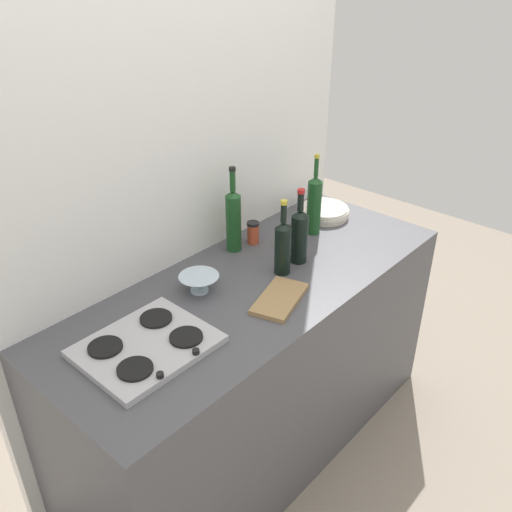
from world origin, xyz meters
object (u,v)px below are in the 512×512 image
object	(u,v)px
plate_stack	(324,212)
wine_bottle_leftmost	(283,246)
wine_bottle_rightmost	(233,219)
wine_bottle_mid_left	(299,234)
stovetop_hob	(147,346)
condiment_jar_rear	(253,232)
cutting_board	(280,299)
mixing_bowl	(199,283)
wine_bottle_mid_right	(314,204)
condiment_jar_front	(288,237)

from	to	relation	value
plate_stack	wine_bottle_leftmost	bearing A→B (deg)	-161.81
wine_bottle_leftmost	wine_bottle_rightmost	bearing A→B (deg)	88.05
wine_bottle_mid_left	stovetop_hob	bearing A→B (deg)	178.82
condiment_jar_rear	plate_stack	bearing A→B (deg)	-10.56
wine_bottle_rightmost	cutting_board	distance (m)	0.47
stovetop_hob	condiment_jar_rear	world-z (taller)	condiment_jar_rear
mixing_bowl	plate_stack	bearing A→B (deg)	1.97
wine_bottle_mid_right	cutting_board	size ratio (longest dim) A/B	1.44
stovetop_hob	cutting_board	xyz separation A→B (m)	(0.52, -0.15, -0.01)
stovetop_hob	wine_bottle_rightmost	xyz separation A→B (m)	(0.69, 0.26, 0.14)
stovetop_hob	wine_bottle_rightmost	world-z (taller)	wine_bottle_rightmost
stovetop_hob	mixing_bowl	bearing A→B (deg)	19.37
wine_bottle_mid_right	stovetop_hob	bearing A→B (deg)	-174.83
stovetop_hob	cutting_board	world-z (taller)	stovetop_hob
wine_bottle_rightmost	condiment_jar_rear	xyz separation A→B (m)	(0.10, -0.02, -0.10)
cutting_board	wine_bottle_leftmost	bearing A→B (deg)	36.81
wine_bottle_rightmost	cutting_board	size ratio (longest dim) A/B	1.45
plate_stack	condiment_jar_front	size ratio (longest dim) A/B	2.53
cutting_board	wine_bottle_mid_left	bearing A→B (deg)	25.01
condiment_jar_rear	cutting_board	bearing A→B (deg)	-125.73
wine_bottle_mid_left	wine_bottle_mid_right	size ratio (longest dim) A/B	0.86
wine_bottle_leftmost	condiment_jar_rear	world-z (taller)	wine_bottle_leftmost
condiment_jar_front	cutting_board	world-z (taller)	condiment_jar_front
wine_bottle_mid_right	mixing_bowl	xyz separation A→B (m)	(-0.70, 0.03, -0.11)
wine_bottle_leftmost	wine_bottle_mid_right	size ratio (longest dim) A/B	0.84
stovetop_hob	wine_bottle_rightmost	bearing A→B (deg)	20.53
wine_bottle_mid_left	cutting_board	size ratio (longest dim) A/B	1.24
wine_bottle_mid_left	condiment_jar_rear	size ratio (longest dim) A/B	3.24
plate_stack	cutting_board	distance (m)	0.78
cutting_board	plate_stack	bearing A→B (deg)	23.08
plate_stack	wine_bottle_rightmost	bearing A→B (deg)	169.18
stovetop_hob	wine_bottle_leftmost	xyz separation A→B (m)	(0.68, -0.02, 0.11)
plate_stack	cutting_board	size ratio (longest dim) A/B	0.92
stovetop_hob	mixing_bowl	xyz separation A→B (m)	(0.36, 0.13, 0.02)
stovetop_hob	wine_bottle_mid_left	size ratio (longest dim) A/B	1.29
wine_bottle_rightmost	condiment_jar_rear	bearing A→B (deg)	-11.90
plate_stack	wine_bottle_mid_right	distance (m)	0.22
wine_bottle_mid_left	mixing_bowl	xyz separation A→B (m)	(-0.44, 0.14, -0.09)
condiment_jar_rear	cutting_board	xyz separation A→B (m)	(-0.28, -0.39, -0.04)
wine_bottle_mid_left	plate_stack	bearing A→B (deg)	21.78
wine_bottle_leftmost	cutting_board	world-z (taller)	wine_bottle_leftmost
wine_bottle_mid_left	wine_bottle_rightmost	size ratio (longest dim) A/B	0.86
wine_bottle_mid_left	wine_bottle_leftmost	bearing A→B (deg)	-176.00
wine_bottle_leftmost	wine_bottle_mid_left	bearing A→B (deg)	4.00
wine_bottle_mid_right	condiment_jar_front	xyz separation A→B (m)	(-0.18, 0.00, -0.10)
plate_stack	wine_bottle_mid_right	xyz separation A→B (m)	(-0.18, -0.06, 0.12)
wine_bottle_leftmost	mixing_bowl	bearing A→B (deg)	155.07
stovetop_hob	condiment_jar_rear	distance (m)	0.83
stovetop_hob	plate_stack	distance (m)	1.25
wine_bottle_leftmost	wine_bottle_mid_left	world-z (taller)	wine_bottle_mid_left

